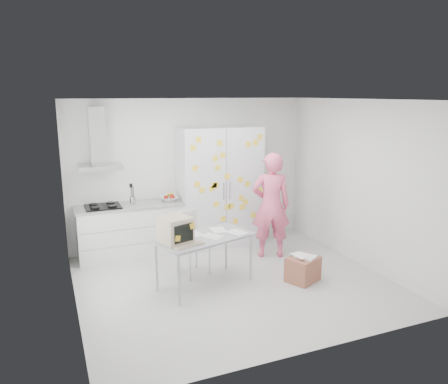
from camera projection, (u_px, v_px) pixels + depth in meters
name	position (u px, v px, depth m)	size (l,w,h in m)	color
floor	(233.00, 282.00, 6.60)	(4.50, 4.00, 0.02)	silver
walls	(216.00, 186.00, 6.95)	(4.52, 4.01, 2.70)	white
ceiling	(234.00, 100.00, 6.00)	(4.50, 4.00, 0.02)	white
counter_run	(131.00, 230.00, 7.58)	(1.84, 0.63, 1.28)	white
range_hood	(98.00, 145.00, 7.21)	(0.70, 0.48, 1.01)	silver
tall_cabinet	(220.00, 187.00, 8.03)	(1.50, 0.68, 2.20)	silver
person	(271.00, 205.00, 7.46)	(0.67, 0.44, 1.83)	#F45F88
desk	(187.00, 234.00, 6.14)	(1.55, 1.08, 1.12)	#8F9599
chair	(190.00, 239.00, 6.82)	(0.55, 0.55, 0.99)	silver
cardboard_box	(303.00, 269.00, 6.60)	(0.58, 0.53, 0.41)	#A25E46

